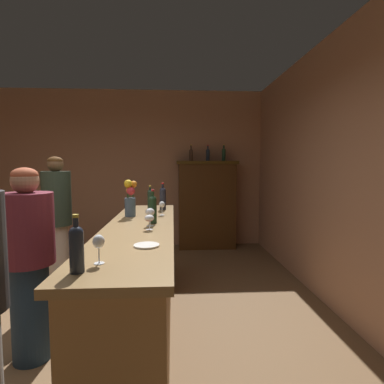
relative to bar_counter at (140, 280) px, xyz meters
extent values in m
plane|color=brown|center=(-0.63, -0.21, -0.51)|extent=(8.98, 8.98, 0.00)
cube|color=tan|center=(-0.63, 3.30, 0.97)|extent=(5.36, 0.12, 2.95)
cube|color=tan|center=(2.05, -0.21, 0.97)|extent=(0.12, 7.03, 2.95)
cube|color=olive|center=(0.00, 0.00, -0.03)|extent=(0.53, 2.73, 0.96)
cube|color=olive|center=(0.00, 0.00, 0.47)|extent=(0.61, 2.84, 0.05)
cube|color=#472910|center=(0.93, 3.00, 0.30)|extent=(1.04, 0.37, 1.62)
cube|color=#45300C|center=(0.93, 3.00, 1.08)|extent=(1.12, 0.43, 0.06)
cylinder|color=#1F3223|center=(0.02, 1.10, 0.60)|extent=(0.07, 0.07, 0.20)
sphere|color=#1F3223|center=(0.02, 1.10, 0.70)|extent=(0.07, 0.07, 0.07)
cylinder|color=#1F3223|center=(0.02, 1.10, 0.74)|extent=(0.02, 0.02, 0.07)
cylinder|color=gold|center=(0.02, 1.10, 0.78)|extent=(0.02, 0.02, 0.02)
cylinder|color=#252733|center=(0.18, 1.00, 0.61)|extent=(0.08, 0.08, 0.23)
sphere|color=#252733|center=(0.18, 1.00, 0.73)|extent=(0.08, 0.08, 0.08)
cylinder|color=#252733|center=(0.18, 1.00, 0.77)|extent=(0.03, 0.03, 0.08)
cylinder|color=red|center=(0.18, 1.00, 0.82)|extent=(0.03, 0.03, 0.02)
cylinder|color=#1C371F|center=(0.11, 0.11, 0.61)|extent=(0.07, 0.07, 0.22)
sphere|color=#1C371F|center=(0.11, 0.11, 0.72)|extent=(0.07, 0.07, 0.07)
cylinder|color=#1C371F|center=(0.11, 0.11, 0.76)|extent=(0.03, 0.03, 0.08)
cylinder|color=#AA2125|center=(0.11, 0.11, 0.80)|extent=(0.03, 0.03, 0.02)
cylinder|color=#212838|center=(-0.18, -1.21, 0.60)|extent=(0.07, 0.07, 0.20)
sphere|color=#212838|center=(-0.18, -1.21, 0.70)|extent=(0.07, 0.07, 0.07)
cylinder|color=#212838|center=(-0.18, -1.21, 0.74)|extent=(0.03, 0.03, 0.08)
cylinder|color=gold|center=(-0.18, -1.21, 0.79)|extent=(0.03, 0.03, 0.02)
cylinder|color=white|center=(0.18, 0.57, 0.50)|extent=(0.06, 0.06, 0.00)
cylinder|color=white|center=(0.18, 0.57, 0.54)|extent=(0.01, 0.01, 0.08)
ellipsoid|color=white|center=(0.18, 0.57, 0.62)|extent=(0.06, 0.06, 0.06)
cylinder|color=white|center=(0.10, -0.18, 0.50)|extent=(0.06, 0.06, 0.00)
cylinder|color=white|center=(0.10, -0.18, 0.54)|extent=(0.01, 0.01, 0.07)
ellipsoid|color=white|center=(0.10, -0.18, 0.60)|extent=(0.08, 0.08, 0.06)
ellipsoid|color=maroon|center=(0.10, -0.18, 0.58)|extent=(0.06, 0.06, 0.02)
cylinder|color=white|center=(-0.10, -1.07, 0.50)|extent=(0.06, 0.06, 0.00)
cylinder|color=white|center=(-0.10, -1.07, 0.54)|extent=(0.01, 0.01, 0.08)
ellipsoid|color=white|center=(-0.10, -1.07, 0.62)|extent=(0.06, 0.06, 0.08)
cylinder|color=white|center=(0.10, -0.02, 0.50)|extent=(0.06, 0.06, 0.00)
cylinder|color=white|center=(0.10, -0.02, 0.55)|extent=(0.01, 0.01, 0.09)
ellipsoid|color=white|center=(0.10, -0.02, 0.62)|extent=(0.08, 0.08, 0.07)
cylinder|color=#3F546A|center=(-0.15, 0.52, 0.60)|extent=(0.11, 0.11, 0.19)
cylinder|color=#38602D|center=(-0.11, 0.53, 0.73)|extent=(0.01, 0.01, 0.22)
sphere|color=orange|center=(-0.11, 0.53, 0.84)|extent=(0.07, 0.07, 0.07)
cylinder|color=#38602D|center=(-0.13, 0.55, 0.72)|extent=(0.01, 0.01, 0.21)
sphere|color=orange|center=(-0.13, 0.55, 0.83)|extent=(0.07, 0.07, 0.07)
cylinder|color=#38602D|center=(-0.16, 0.56, 0.70)|extent=(0.01, 0.01, 0.17)
sphere|color=orange|center=(-0.16, 0.56, 0.79)|extent=(0.06, 0.06, 0.06)
cylinder|color=#38602D|center=(-0.18, 0.54, 0.72)|extent=(0.01, 0.01, 0.21)
sphere|color=yellow|center=(-0.18, 0.54, 0.83)|extent=(0.05, 0.05, 0.05)
cylinder|color=#38602D|center=(-0.17, 0.51, 0.70)|extent=(0.01, 0.01, 0.16)
sphere|color=orange|center=(-0.17, 0.51, 0.78)|extent=(0.04, 0.04, 0.04)
cylinder|color=#38602D|center=(-0.16, 0.50, 0.73)|extent=(0.01, 0.01, 0.23)
sphere|color=yellow|center=(-0.16, 0.50, 0.85)|extent=(0.08, 0.08, 0.08)
cylinder|color=#38602D|center=(-0.14, 0.50, 0.69)|extent=(0.01, 0.01, 0.15)
sphere|color=red|center=(-0.14, 0.50, 0.77)|extent=(0.09, 0.09, 0.09)
cylinder|color=white|center=(0.12, -0.72, 0.51)|extent=(0.17, 0.17, 0.01)
cylinder|color=#442D20|center=(0.63, 3.00, 1.21)|extent=(0.07, 0.07, 0.18)
sphere|color=#442D20|center=(0.63, 3.00, 1.30)|extent=(0.07, 0.07, 0.07)
cylinder|color=#442D20|center=(0.63, 3.00, 1.35)|extent=(0.02, 0.02, 0.10)
cylinder|color=gold|center=(0.63, 3.00, 1.40)|extent=(0.03, 0.03, 0.02)
cylinder|color=#232D39|center=(0.94, 3.00, 1.21)|extent=(0.07, 0.07, 0.18)
sphere|color=#232D39|center=(0.94, 3.00, 1.30)|extent=(0.07, 0.07, 0.07)
cylinder|color=#232D39|center=(0.94, 3.00, 1.35)|extent=(0.03, 0.03, 0.09)
cylinder|color=#B41D20|center=(0.94, 3.00, 1.40)|extent=(0.03, 0.03, 0.02)
cylinder|color=#1B3924|center=(1.24, 3.00, 1.21)|extent=(0.07, 0.07, 0.19)
sphere|color=#1B3924|center=(1.24, 3.00, 1.31)|extent=(0.07, 0.07, 0.07)
cylinder|color=#1B3924|center=(1.24, 3.00, 1.36)|extent=(0.03, 0.03, 0.09)
cylinder|color=gold|center=(1.24, 3.00, 1.41)|extent=(0.03, 0.03, 0.02)
cylinder|color=#1C2F44|center=(-0.83, -0.31, -0.12)|extent=(0.29, 0.29, 0.78)
cylinder|color=maroon|center=(-0.83, -0.31, 0.55)|extent=(0.40, 0.40, 0.56)
sphere|color=#966B4F|center=(-0.83, -0.31, 0.92)|extent=(0.20, 0.20, 0.20)
ellipsoid|color=#9B482D|center=(-0.83, -0.31, 0.96)|extent=(0.19, 0.19, 0.11)
cylinder|color=#B3A695|center=(-1.03, 0.88, -0.08)|extent=(0.23, 0.23, 0.86)
cylinder|color=#273528|center=(-1.03, 0.88, 0.66)|extent=(0.32, 0.32, 0.62)
sphere|color=brown|center=(-1.03, 0.88, 1.05)|extent=(0.18, 0.18, 0.18)
ellipsoid|color=#4F3014|center=(-1.03, 0.88, 1.09)|extent=(0.17, 0.17, 0.10)
camera|label=1|loc=(0.30, -2.77, 1.03)|focal=29.34mm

